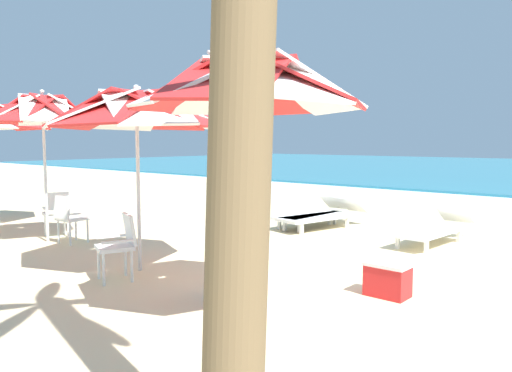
% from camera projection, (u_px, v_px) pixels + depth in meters
% --- Properties ---
extents(ground_plane, '(80.00, 80.00, 0.00)m').
position_uv_depth(ground_plane, '(383.00, 267.00, 7.07)').
color(ground_plane, beige).
extents(beach_umbrella_0, '(2.44, 2.44, 2.75)m').
position_uv_depth(beach_umbrella_0, '(249.00, 86.00, 4.87)').
color(beach_umbrella_0, silver).
rests_on(beach_umbrella_0, ground).
extents(plastic_chair_0, '(0.63, 0.62, 0.87)m').
position_uv_depth(plastic_chair_0, '(226.00, 257.00, 5.58)').
color(plastic_chair_0, blue).
rests_on(plastic_chair_0, ground).
extents(beach_umbrella_1, '(2.55, 2.55, 2.59)m').
position_uv_depth(beach_umbrella_1, '(137.00, 111.00, 6.68)').
color(beach_umbrella_1, silver).
rests_on(beach_umbrella_1, ground).
extents(plastic_chair_1, '(0.57, 0.59, 0.87)m').
position_uv_depth(plastic_chair_1, '(120.00, 243.00, 6.36)').
color(plastic_chair_1, white).
rests_on(plastic_chair_1, ground).
extents(beach_umbrella_2, '(1.98, 1.98, 2.73)m').
position_uv_depth(beach_umbrella_2, '(43.00, 112.00, 8.62)').
color(beach_umbrella_2, silver).
rests_on(beach_umbrella_2, ground).
extents(plastic_chair_3, '(0.58, 0.55, 0.87)m').
position_uv_depth(plastic_chair_3, '(57.00, 211.00, 9.23)').
color(plastic_chair_3, white).
rests_on(plastic_chair_3, ground).
extents(plastic_chair_4, '(0.48, 0.51, 0.87)m').
position_uv_depth(plastic_chair_4, '(69.00, 216.00, 8.63)').
color(plastic_chair_4, white).
rests_on(plastic_chair_4, ground).
extents(sun_lounger_1, '(0.78, 2.18, 0.62)m').
position_uv_depth(sun_lounger_1, '(435.00, 228.00, 8.66)').
color(sun_lounger_1, white).
rests_on(sun_lounger_1, ground).
extents(sun_lounger_2, '(1.08, 2.23, 0.62)m').
position_uv_depth(sun_lounger_2, '(324.00, 215.00, 10.18)').
color(sun_lounger_2, white).
rests_on(sun_lounger_2, ground).
extents(sun_lounger_3, '(0.68, 2.16, 0.62)m').
position_uv_depth(sun_lounger_3, '(314.00, 213.00, 10.51)').
color(sun_lounger_3, white).
rests_on(sun_lounger_3, ground).
extents(cooler_box, '(0.50, 0.34, 0.40)m').
position_uv_depth(cooler_box, '(388.00, 279.00, 5.72)').
color(cooler_box, red).
rests_on(cooler_box, ground).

